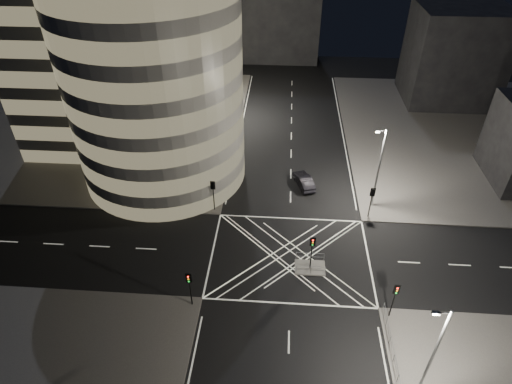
# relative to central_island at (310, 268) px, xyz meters

# --- Properties ---
(ground) EXTENTS (120.00, 120.00, 0.00)m
(ground) POSITION_rel_central_island_xyz_m (-2.00, 1.50, -0.07)
(ground) COLOR black
(ground) RESTS_ON ground
(sidewalk_far_left) EXTENTS (42.00, 42.00, 0.15)m
(sidewalk_far_left) POSITION_rel_central_island_xyz_m (-31.00, 28.50, 0.00)
(sidewalk_far_left) COLOR #565351
(sidewalk_far_left) RESTS_ON ground
(sidewalk_far_right) EXTENTS (42.00, 42.00, 0.15)m
(sidewalk_far_right) POSITION_rel_central_island_xyz_m (27.00, 28.50, 0.00)
(sidewalk_far_right) COLOR #565351
(sidewalk_far_right) RESTS_ON ground
(central_island) EXTENTS (3.00, 2.00, 0.15)m
(central_island) POSITION_rel_central_island_xyz_m (0.00, 0.00, 0.00)
(central_island) COLOR slate
(central_island) RESTS_ON ground
(office_tower_curved) EXTENTS (30.00, 29.00, 27.20)m
(office_tower_curved) POSITION_rel_central_island_xyz_m (-22.74, 20.24, 12.58)
(office_tower_curved) COLOR gray
(office_tower_curved) RESTS_ON sidewalk_far_left
(office_block_rear) EXTENTS (24.00, 16.00, 22.00)m
(office_block_rear) POSITION_rel_central_island_xyz_m (-24.00, 43.50, 11.07)
(office_block_rear) COLOR gray
(office_block_rear) RESTS_ON sidewalk_far_left
(building_right_far) EXTENTS (14.00, 12.00, 15.00)m
(building_right_far) POSITION_rel_central_island_xyz_m (24.00, 41.50, 7.58)
(building_right_far) COLOR black
(building_right_far) RESTS_ON sidewalk_far_right
(building_far_end) EXTENTS (18.00, 8.00, 18.00)m
(building_far_end) POSITION_rel_central_island_xyz_m (-6.00, 59.50, 8.93)
(building_far_end) COLOR black
(building_far_end) RESTS_ON ground
(tree_a) EXTENTS (4.40, 4.40, 7.32)m
(tree_a) POSITION_rel_central_island_xyz_m (-12.50, 10.50, 4.85)
(tree_a) COLOR black
(tree_a) RESTS_ON sidewalk_far_left
(tree_b) EXTENTS (4.89, 4.89, 7.54)m
(tree_b) POSITION_rel_central_island_xyz_m (-12.50, 16.50, 4.80)
(tree_b) COLOR black
(tree_b) RESTS_ON sidewalk_far_left
(tree_c) EXTENTS (3.61, 3.61, 6.57)m
(tree_c) POSITION_rel_central_island_xyz_m (-12.50, 22.50, 4.55)
(tree_c) COLOR black
(tree_c) RESTS_ON sidewalk_far_left
(tree_d) EXTENTS (5.08, 5.08, 8.05)m
(tree_d) POSITION_rel_central_island_xyz_m (-12.50, 28.50, 5.20)
(tree_d) COLOR black
(tree_d) RESTS_ON sidewalk_far_left
(tree_e) EXTENTS (3.78, 3.78, 6.44)m
(tree_e) POSITION_rel_central_island_xyz_m (-12.50, 34.50, 4.32)
(tree_e) COLOR black
(tree_e) RESTS_ON sidewalk_far_left
(traffic_signal_fl) EXTENTS (0.55, 0.22, 4.00)m
(traffic_signal_fl) POSITION_rel_central_island_xyz_m (-10.80, 8.30, 2.84)
(traffic_signal_fl) COLOR black
(traffic_signal_fl) RESTS_ON sidewalk_far_left
(traffic_signal_nl) EXTENTS (0.55, 0.22, 4.00)m
(traffic_signal_nl) POSITION_rel_central_island_xyz_m (-10.80, -5.30, 2.84)
(traffic_signal_nl) COLOR black
(traffic_signal_nl) RESTS_ON sidewalk_near_left
(traffic_signal_fr) EXTENTS (0.55, 0.22, 4.00)m
(traffic_signal_fr) POSITION_rel_central_island_xyz_m (6.80, 8.30, 2.84)
(traffic_signal_fr) COLOR black
(traffic_signal_fr) RESTS_ON sidewalk_far_right
(traffic_signal_nr) EXTENTS (0.55, 0.22, 4.00)m
(traffic_signal_nr) POSITION_rel_central_island_xyz_m (6.80, -5.30, 2.84)
(traffic_signal_nr) COLOR black
(traffic_signal_nr) RESTS_ON sidewalk_near_right
(traffic_signal_island) EXTENTS (0.55, 0.22, 4.00)m
(traffic_signal_island) POSITION_rel_central_island_xyz_m (0.00, 0.00, 2.84)
(traffic_signal_island) COLOR black
(traffic_signal_island) RESTS_ON central_island
(street_lamp_left_near) EXTENTS (1.25, 0.25, 10.00)m
(street_lamp_left_near) POSITION_rel_central_island_xyz_m (-11.44, 13.50, 5.47)
(street_lamp_left_near) COLOR slate
(street_lamp_left_near) RESTS_ON sidewalk_far_left
(street_lamp_left_far) EXTENTS (1.25, 0.25, 10.00)m
(street_lamp_left_far) POSITION_rel_central_island_xyz_m (-11.44, 31.50, 5.47)
(street_lamp_left_far) COLOR slate
(street_lamp_left_far) RESTS_ON sidewalk_far_left
(street_lamp_right_far) EXTENTS (1.25, 0.25, 10.00)m
(street_lamp_right_far) POSITION_rel_central_island_xyz_m (7.44, 10.50, 5.47)
(street_lamp_right_far) COLOR slate
(street_lamp_right_far) RESTS_ON sidewalk_far_right
(street_lamp_right_near) EXTENTS (1.25, 0.25, 10.00)m
(street_lamp_right_near) POSITION_rel_central_island_xyz_m (7.44, -12.50, 5.47)
(street_lamp_right_near) COLOR slate
(street_lamp_right_near) RESTS_ON sidewalk_near_right
(railing_near_right) EXTENTS (0.06, 11.70, 1.10)m
(railing_near_right) POSITION_rel_central_island_xyz_m (6.30, -10.65, 0.62)
(railing_near_right) COLOR slate
(railing_near_right) RESTS_ON sidewalk_near_right
(railing_island_south) EXTENTS (2.80, 0.06, 1.10)m
(railing_island_south) POSITION_rel_central_island_xyz_m (0.00, -0.90, 0.62)
(railing_island_south) COLOR slate
(railing_island_south) RESTS_ON central_island
(railing_island_north) EXTENTS (2.80, 0.06, 1.10)m
(railing_island_north) POSITION_rel_central_island_xyz_m (0.00, 0.90, 0.62)
(railing_island_north) COLOR slate
(railing_island_north) RESTS_ON central_island
(sedan) EXTENTS (2.94, 4.73, 1.47)m
(sedan) POSITION_rel_central_island_xyz_m (-0.40, 13.98, 0.66)
(sedan) COLOR black
(sedan) RESTS_ON ground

